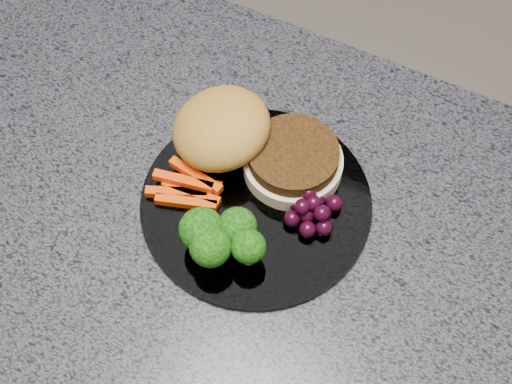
% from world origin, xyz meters
% --- Properties ---
extents(island_cabinet, '(1.20, 0.60, 0.86)m').
position_xyz_m(island_cabinet, '(0.00, 0.00, 0.43)').
color(island_cabinet, brown).
rests_on(island_cabinet, ground).
extents(countertop, '(1.20, 0.60, 0.04)m').
position_xyz_m(countertop, '(0.00, 0.00, 0.88)').
color(countertop, '#4A4953').
rests_on(countertop, island_cabinet).
extents(plate, '(0.26, 0.26, 0.01)m').
position_xyz_m(plate, '(0.09, 0.03, 0.90)').
color(plate, white).
rests_on(plate, countertop).
extents(burger, '(0.24, 0.16, 0.06)m').
position_xyz_m(burger, '(0.05, 0.08, 0.93)').
color(burger, beige).
rests_on(burger, plate).
extents(carrot_sticks, '(0.08, 0.06, 0.02)m').
position_xyz_m(carrot_sticks, '(0.01, 0.01, 0.91)').
color(carrot_sticks, '#E93E03').
rests_on(carrot_sticks, plate).
extents(broccoli, '(0.09, 0.08, 0.06)m').
position_xyz_m(broccoli, '(0.08, -0.04, 0.94)').
color(broccoli, '#567B2C').
rests_on(broccoli, plate).
extents(grape_bunch, '(0.06, 0.06, 0.03)m').
position_xyz_m(grape_bunch, '(0.15, 0.04, 0.92)').
color(grape_bunch, black).
rests_on(grape_bunch, plate).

